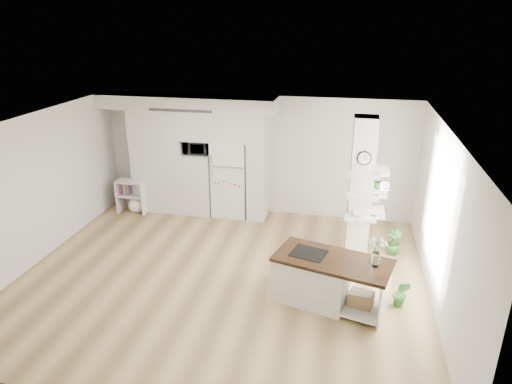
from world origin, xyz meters
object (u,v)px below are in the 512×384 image
at_px(kitchen_island, 320,277).
at_px(floor_plant_a, 401,293).
at_px(refrigerator, 231,178).
at_px(bookshelf, 134,199).

distance_m(kitchen_island, floor_plant_a, 1.29).
bearing_deg(refrigerator, kitchen_island, -53.64).
xyz_separation_m(kitchen_island, bookshelf, (-4.50, 2.69, -0.09)).
xyz_separation_m(bookshelf, floor_plant_a, (5.77, -2.60, -0.09)).
xyz_separation_m(refrigerator, bookshelf, (-2.25, -0.38, -0.54)).
bearing_deg(kitchen_island, bookshelf, 164.08).
bearing_deg(refrigerator, floor_plant_a, -40.21).
relative_size(refrigerator, floor_plant_a, 3.61).
bearing_deg(bookshelf, kitchen_island, -32.26).
bearing_deg(kitchen_island, refrigerator, 141.26).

